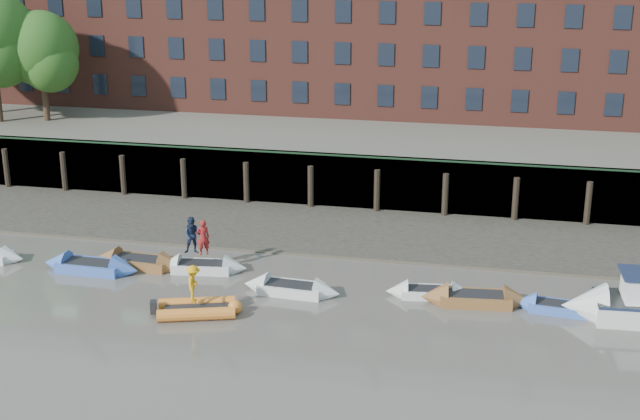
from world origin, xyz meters
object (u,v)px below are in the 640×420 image
(motor_launch, at_px, (633,305))
(person_rib_crew, at_px, (194,284))
(rib_tender, at_px, (200,309))
(rowboat_3, at_px, (202,267))
(rowboat_7, at_px, (560,308))
(person_rower_b, at_px, (193,235))
(rowboat_1, at_px, (91,266))
(rowboat_6, at_px, (475,299))
(rowboat_4, at_px, (291,289))
(rowboat_2, at_px, (139,262))
(rowboat_5, at_px, (430,292))
(person_rower_a, at_px, (203,237))

(motor_launch, bearing_deg, person_rib_crew, 6.69)
(rib_tender, bearing_deg, motor_launch, -7.39)
(rib_tender, bearing_deg, person_rib_crew, 161.84)
(rowboat_3, xyz_separation_m, rowboat_7, (17.09, -1.29, -0.02))
(rowboat_7, height_order, person_rower_b, person_rower_b)
(rowboat_1, relative_size, rowboat_3, 1.10)
(rowboat_6, xyz_separation_m, person_rower_b, (-13.86, 1.29, 1.55))
(motor_launch, bearing_deg, rowboat_7, -6.91)
(rowboat_7, bearing_deg, rowboat_4, -171.30)
(rowboat_2, bearing_deg, rowboat_7, 0.78)
(rowboat_2, bearing_deg, person_rower_b, 8.65)
(rowboat_1, xyz_separation_m, rowboat_3, (5.38, 1.16, -0.03))
(person_rib_crew, bearing_deg, rowboat_4, -59.87)
(rowboat_3, relative_size, person_rower_b, 2.47)
(rowboat_2, height_order, rib_tender, rowboat_2)
(person_rower_b, bearing_deg, motor_launch, -17.87)
(rib_tender, relative_size, person_rower_b, 2.04)
(rowboat_7, relative_size, person_rower_b, 2.24)
(rowboat_3, bearing_deg, rowboat_7, -11.17)
(rowboat_4, bearing_deg, rowboat_7, 6.13)
(rowboat_7, xyz_separation_m, rib_tender, (-15.52, -3.51, 0.07))
(person_rower_b, bearing_deg, rowboat_5, -17.84)
(rowboat_2, distance_m, rowboat_6, 16.69)
(rowboat_1, xyz_separation_m, rowboat_5, (16.67, 0.36, -0.05))
(rib_tender, xyz_separation_m, motor_launch, (18.55, 3.32, 0.45))
(person_rower_a, bearing_deg, rowboat_3, -7.69)
(rowboat_1, distance_m, rowboat_4, 10.35)
(rowboat_1, distance_m, rowboat_2, 2.36)
(rowboat_2, bearing_deg, rowboat_6, 0.44)
(rowboat_7, bearing_deg, person_rib_crew, -160.93)
(rowboat_2, relative_size, rowboat_5, 1.19)
(rowboat_2, bearing_deg, person_rower_a, 6.68)
(rib_tender, height_order, motor_launch, motor_launch)
(rowboat_2, xyz_separation_m, rowboat_5, (14.56, -0.68, -0.04))
(rowboat_4, xyz_separation_m, rib_tender, (-3.40, -3.05, 0.04))
(rowboat_1, bearing_deg, rowboat_6, 1.45)
(rowboat_2, relative_size, motor_launch, 0.71)
(rowboat_6, bearing_deg, person_rower_a, 169.40)
(rowboat_3, height_order, rowboat_4, rowboat_4)
(rowboat_2, xyz_separation_m, rib_tender, (4.82, -4.69, 0.03))
(rowboat_6, relative_size, person_rib_crew, 3.02)
(rowboat_1, xyz_separation_m, person_rib_crew, (6.69, -3.64, 1.18))
(rib_tender, height_order, person_rower_a, person_rower_a)
(rowboat_2, height_order, rowboat_5, rowboat_2)
(rowboat_1, height_order, person_rib_crew, person_rib_crew)
(person_rower_b, bearing_deg, person_rib_crew, -83.55)
(rowboat_3, bearing_deg, motor_launch, -11.06)
(rowboat_1, distance_m, person_rower_b, 5.30)
(rib_tender, bearing_deg, person_rower_b, 94.94)
(rib_tender, bearing_deg, rowboat_6, -0.49)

